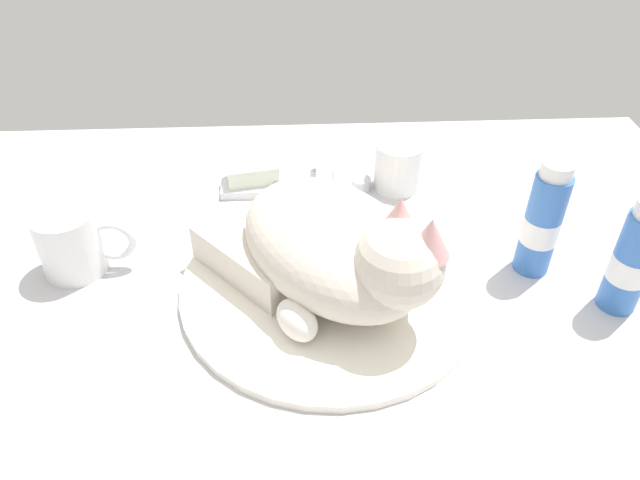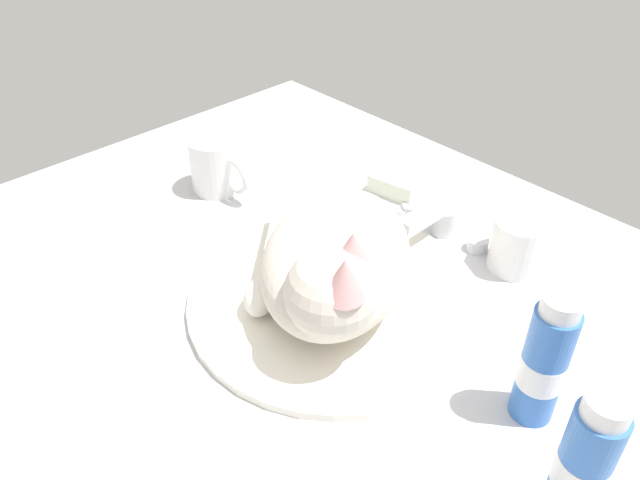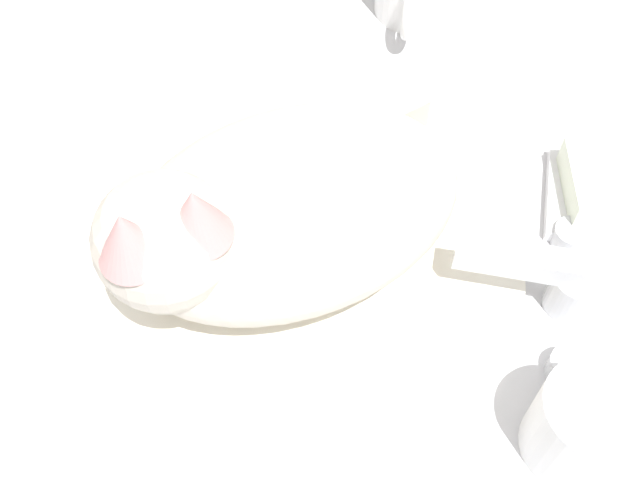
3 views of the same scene
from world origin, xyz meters
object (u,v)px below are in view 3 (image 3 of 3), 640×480
object	(u,v)px
soap_bar	(593,183)
faucet	(555,284)
cat	(273,210)
rinse_cup	(583,426)

from	to	relation	value
soap_bar	faucet	bearing A→B (deg)	-15.16
faucet	cat	world-z (taller)	cat
faucet	soap_bar	distance (cm)	10.38
faucet	rinse_cup	bearing A→B (deg)	9.84
faucet	soap_bar	world-z (taller)	faucet
cat	soap_bar	xyz separation A→B (cm)	(-10.67, 23.50, -4.44)
cat	soap_bar	distance (cm)	26.19
faucet	soap_bar	bearing A→B (deg)	164.84
faucet	rinse_cup	world-z (taller)	rinse_cup
rinse_cup	cat	bearing A→B (deg)	-114.52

